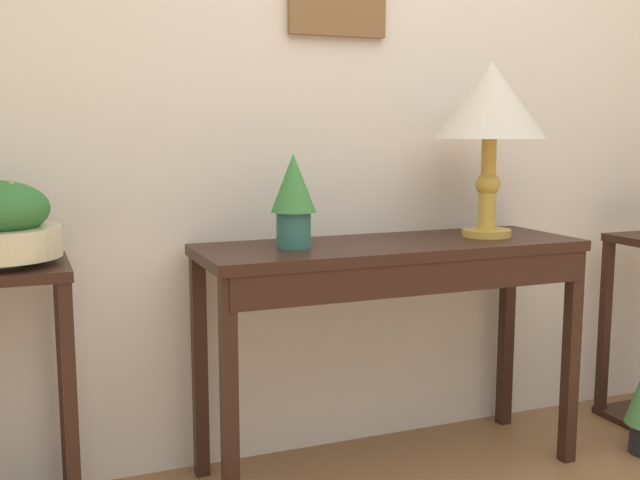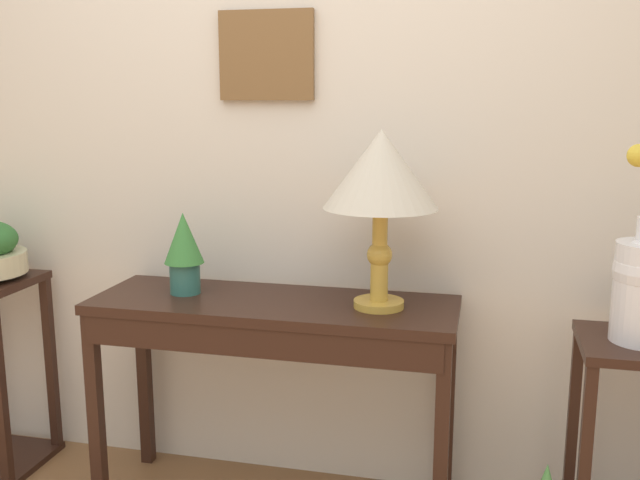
# 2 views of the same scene
# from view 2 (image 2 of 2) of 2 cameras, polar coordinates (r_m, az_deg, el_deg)

# --- Properties ---
(back_wall_with_art) EXTENTS (9.00, 0.13, 2.80)m
(back_wall_with_art) POSITION_cam_2_polar(r_m,az_deg,el_deg) (2.68, -1.73, 9.69)
(back_wall_with_art) COLOR beige
(back_wall_with_art) RESTS_ON ground
(console_table) EXTENTS (1.27, 0.44, 0.79)m
(console_table) POSITION_cam_2_polar(r_m,az_deg,el_deg) (2.50, -3.91, -7.35)
(console_table) COLOR black
(console_table) RESTS_ON ground
(table_lamp) EXTENTS (0.38, 0.38, 0.59)m
(table_lamp) POSITION_cam_2_polar(r_m,az_deg,el_deg) (2.32, 4.90, 5.20)
(table_lamp) COLOR gold
(table_lamp) RESTS_ON console_table
(potted_plant_on_console) EXTENTS (0.14, 0.14, 0.29)m
(potted_plant_on_console) POSITION_cam_2_polar(r_m,az_deg,el_deg) (2.58, -10.84, -0.69)
(potted_plant_on_console) COLOR #2D665B
(potted_plant_on_console) RESTS_ON console_table
(pedestal_stand_right) EXTENTS (0.37, 0.37, 0.75)m
(pedestal_stand_right) POSITION_cam_2_polar(r_m,az_deg,el_deg) (2.54, 23.66, -15.40)
(pedestal_stand_right) COLOR black
(pedestal_stand_right) RESTS_ON ground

